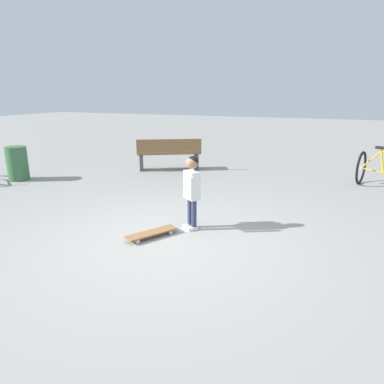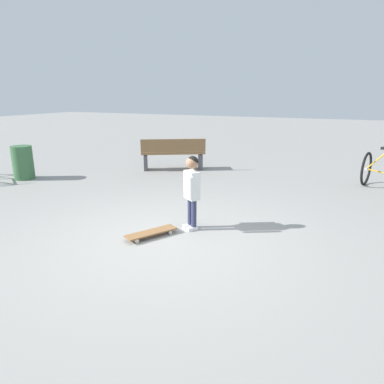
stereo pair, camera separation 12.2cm
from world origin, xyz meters
TOP-DOWN VIEW (x-y plane):
  - ground_plane at (0.00, 0.00)m, footprint 50.00×50.00m
  - child_person at (0.13, 0.57)m, footprint 0.28×0.38m
  - skateboard at (-0.25, 0.07)m, footprint 0.53×0.73m
  - street_bench at (-1.98, 4.02)m, footprint 1.61×1.17m
  - trash_bin at (-4.63, 1.74)m, footprint 0.45×0.45m

SIDE VIEW (x-z plane):
  - ground_plane at x=0.00m, z-range 0.00..0.00m
  - skateboard at x=-0.25m, z-range 0.02..0.10m
  - trash_bin at x=-4.63m, z-range 0.00..0.75m
  - street_bench at x=-1.98m, z-range 0.02..0.82m
  - child_person at x=0.13m, z-range 0.13..1.19m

